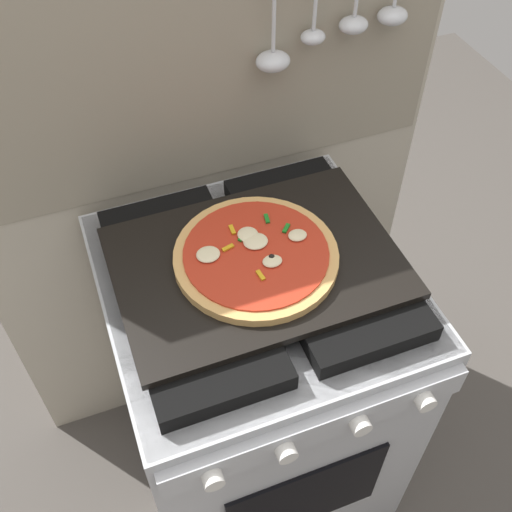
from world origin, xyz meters
TOP-DOWN VIEW (x-y plane):
  - ground_plane at (0.00, 0.00)m, footprint 4.00×4.00m
  - kitchen_backsplash at (0.00, 0.33)m, footprint 1.10×0.09m
  - stove at (-0.00, -0.00)m, footprint 0.60×0.64m
  - baking_tray at (0.00, 0.00)m, footprint 0.54×0.38m
  - pizza_left at (0.00, -0.00)m, footprint 0.31×0.31m

SIDE VIEW (x-z plane):
  - ground_plane at x=0.00m, z-range 0.00..0.00m
  - stove at x=0.00m, z-range 0.00..0.90m
  - kitchen_backsplash at x=0.00m, z-range 0.01..1.56m
  - baking_tray at x=0.00m, z-range 0.90..0.92m
  - pizza_left at x=0.00m, z-range 0.91..0.94m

